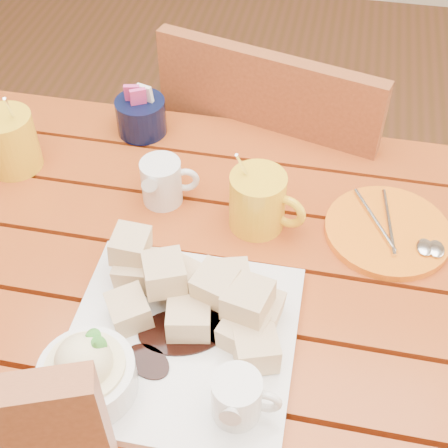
% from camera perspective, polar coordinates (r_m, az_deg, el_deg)
% --- Properties ---
extents(table, '(1.20, 0.79, 0.75)m').
position_cam_1_polar(table, '(0.98, -3.62, -9.37)').
color(table, maroon).
rests_on(table, ground).
extents(dessert_plate, '(0.29, 0.29, 0.12)m').
position_cam_1_polar(dessert_plate, '(0.79, -5.41, -10.32)').
color(dessert_plate, white).
rests_on(dessert_plate, table).
extents(coffee_mug_left, '(0.13, 0.09, 0.15)m').
position_cam_1_polar(coffee_mug_left, '(1.09, -19.16, 7.22)').
color(coffee_mug_left, yellow).
rests_on(coffee_mug_left, table).
extents(coffee_mug_right, '(0.12, 0.08, 0.14)m').
position_cam_1_polar(coffee_mug_right, '(0.93, 3.23, 2.13)').
color(coffee_mug_right, yellow).
rests_on(coffee_mug_right, table).
extents(cream_pitcher, '(0.09, 0.08, 0.08)m').
position_cam_1_polar(cream_pitcher, '(0.98, -5.64, 3.91)').
color(cream_pitcher, white).
rests_on(cream_pitcher, table).
extents(sugar_caddy, '(0.09, 0.09, 0.10)m').
position_cam_1_polar(sugar_caddy, '(1.13, -7.59, 9.82)').
color(sugar_caddy, black).
rests_on(sugar_caddy, table).
extents(orange_saucer, '(0.19, 0.19, 0.02)m').
position_cam_1_polar(orange_saucer, '(0.98, 14.82, -0.65)').
color(orange_saucer, orange).
rests_on(orange_saucer, table).
extents(chair_far, '(0.51, 0.51, 0.89)m').
position_cam_1_polar(chair_far, '(1.40, 5.06, 3.29)').
color(chair_far, brown).
rests_on(chair_far, ground).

